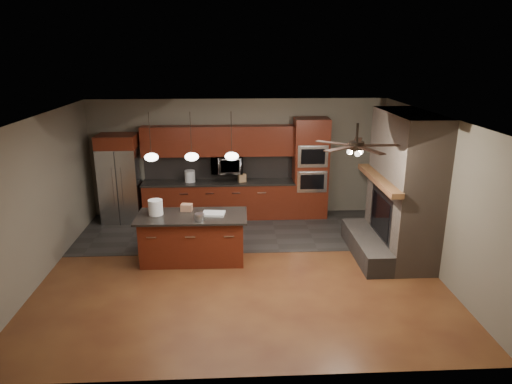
{
  "coord_description": "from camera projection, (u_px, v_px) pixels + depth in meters",
  "views": [
    {
      "loc": [
        -0.12,
        -7.71,
        3.87
      ],
      "look_at": [
        0.3,
        0.6,
        1.28
      ],
      "focal_mm": 32.0,
      "sensor_mm": 36.0,
      "label": 1
    }
  ],
  "objects": [
    {
      "name": "slate_tile_patch",
      "position": [
        240.0,
        230.0,
        10.22
      ],
      "size": [
        7.0,
        2.4,
        0.01
      ],
      "primitive_type": "cube",
      "color": "#2D2A28",
      "rests_on": "ground"
    },
    {
      "name": "microwave",
      "position": [
        227.0,
        164.0,
        10.73
      ],
      "size": [
        0.73,
        0.41,
        0.5
      ],
      "primitive_type": "imported",
      "color": "silver",
      "rests_on": "back_cabinetry"
    },
    {
      "name": "back_wall",
      "position": [
        238.0,
        158.0,
        10.95
      ],
      "size": [
        7.0,
        0.02,
        2.8
      ],
      "primitive_type": "cube",
      "color": "#6D6757",
      "rests_on": "ground"
    },
    {
      "name": "counter_bucket",
      "position": [
        190.0,
        176.0,
        10.72
      ],
      "size": [
        0.29,
        0.29,
        0.28
      ],
      "primitive_type": "cylinder",
      "rotation": [
        0.0,
        0.0,
        -0.23
      ],
      "color": "silver",
      "rests_on": "back_cabinetry"
    },
    {
      "name": "right_wall",
      "position": [
        434.0,
        193.0,
        8.26
      ],
      "size": [
        0.02,
        6.0,
        2.8
      ],
      "primitive_type": "cube",
      "color": "#6D6757",
      "rests_on": "ground"
    },
    {
      "name": "pendant_left",
      "position": [
        151.0,
        157.0,
        8.51
      ],
      "size": [
        0.26,
        0.26,
        0.92
      ],
      "color": "black",
      "rests_on": "ceiling"
    },
    {
      "name": "white_bucket",
      "position": [
        156.0,
        207.0,
        8.52
      ],
      "size": [
        0.35,
        0.35,
        0.29
      ],
      "primitive_type": "cylinder",
      "rotation": [
        0.0,
        0.0,
        0.37
      ],
      "color": "white",
      "rests_on": "kitchen_island"
    },
    {
      "name": "oven_tower",
      "position": [
        310.0,
        168.0,
        10.8
      ],
      "size": [
        0.8,
        0.63,
        2.38
      ],
      "color": "#5A1E10",
      "rests_on": "ground"
    },
    {
      "name": "ceiling",
      "position": [
        240.0,
        117.0,
        7.67
      ],
      "size": [
        7.0,
        6.0,
        0.02
      ],
      "primitive_type": "cube",
      "color": "white",
      "rests_on": "back_wall"
    },
    {
      "name": "cardboard_box",
      "position": [
        187.0,
        207.0,
        8.75
      ],
      "size": [
        0.23,
        0.18,
        0.13
      ],
      "primitive_type": "cube",
      "rotation": [
        0.0,
        0.0,
        -0.13
      ],
      "color": "#AB7658",
      "rests_on": "kitchen_island"
    },
    {
      "name": "refrigerator",
      "position": [
        120.0,
        179.0,
        10.57
      ],
      "size": [
        0.88,
        0.75,
        2.05
      ],
      "color": "silver",
      "rests_on": "ground"
    },
    {
      "name": "pendant_center",
      "position": [
        192.0,
        157.0,
        8.55
      ],
      "size": [
        0.26,
        0.26,
        0.92
      ],
      "color": "black",
      "rests_on": "ceiling"
    },
    {
      "name": "ceiling_fan",
      "position": [
        356.0,
        145.0,
        7.1
      ],
      "size": [
        1.27,
        1.33,
        0.41
      ],
      "color": "black",
      "rests_on": "ceiling"
    },
    {
      "name": "kitchen_island",
      "position": [
        193.0,
        238.0,
        8.66
      ],
      "size": [
        2.07,
        0.97,
        0.92
      ],
      "rotation": [
        0.0,
        0.0,
        -0.01
      ],
      "color": "#5A1E10",
      "rests_on": "ground"
    },
    {
      "name": "left_wall",
      "position": [
        40.0,
        199.0,
        7.92
      ],
      "size": [
        0.02,
        6.0,
        2.8
      ],
      "primitive_type": "cube",
      "color": "#6D6757",
      "rests_on": "ground"
    },
    {
      "name": "paint_tray",
      "position": [
        214.0,
        214.0,
        8.55
      ],
      "size": [
        0.44,
        0.33,
        0.04
      ],
      "primitive_type": "cube",
      "rotation": [
        0.0,
        0.0,
        -0.12
      ],
      "color": "silver",
      "rests_on": "kitchen_island"
    },
    {
      "name": "back_cabinetry",
      "position": [
        219.0,
        181.0,
        10.84
      ],
      "size": [
        3.59,
        0.64,
        2.2
      ],
      "color": "#5A1E10",
      "rests_on": "ground"
    },
    {
      "name": "ground",
      "position": [
        241.0,
        267.0,
        8.51
      ],
      "size": [
        7.0,
        7.0,
        0.0
      ],
      "primitive_type": "plane",
      "color": "brown",
      "rests_on": "ground"
    },
    {
      "name": "paint_can",
      "position": [
        199.0,
        217.0,
        8.27
      ],
      "size": [
        0.22,
        0.22,
        0.12
      ],
      "primitive_type": "cylinder",
      "rotation": [
        0.0,
        0.0,
        -0.28
      ],
      "color": "#B1B2B6",
      "rests_on": "kitchen_island"
    },
    {
      "name": "fireplace_column",
      "position": [
        400.0,
        192.0,
        8.65
      ],
      "size": [
        1.3,
        2.1,
        2.8
      ],
      "color": "#6F5D4F",
      "rests_on": "ground"
    },
    {
      "name": "counter_box",
      "position": [
        242.0,
        178.0,
        10.74
      ],
      "size": [
        0.2,
        0.17,
        0.19
      ],
      "primitive_type": "cube",
      "rotation": [
        0.0,
        0.0,
        0.28
      ],
      "color": "tan",
      "rests_on": "back_cabinetry"
    },
    {
      "name": "pendant_right",
      "position": [
        232.0,
        156.0,
        8.58
      ],
      "size": [
        0.26,
        0.26,
        0.92
      ],
      "color": "black",
      "rests_on": "ceiling"
    }
  ]
}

